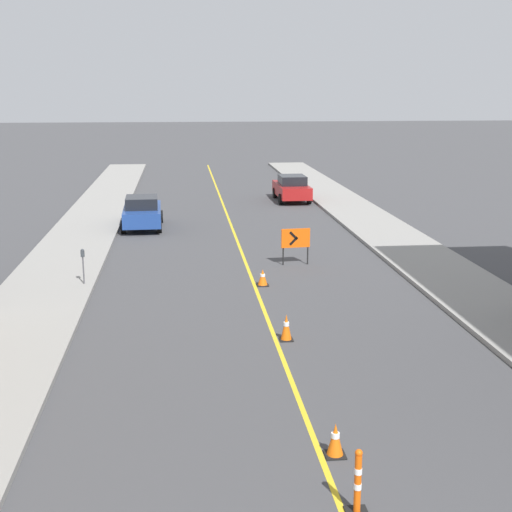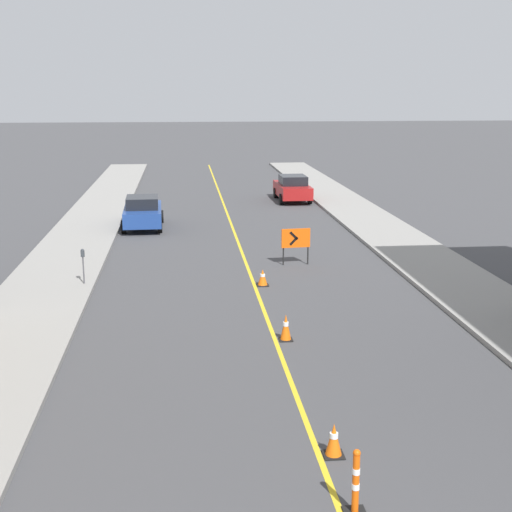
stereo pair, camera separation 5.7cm
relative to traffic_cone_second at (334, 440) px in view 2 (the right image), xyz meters
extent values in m
cube|color=gold|center=(-0.27, 21.66, -0.32)|extent=(0.12, 62.44, 0.01)
cube|color=gray|center=(-7.41, 21.66, -0.25)|extent=(3.19, 62.44, 0.15)
cube|color=gray|center=(6.87, 21.66, -0.25)|extent=(3.19, 62.44, 0.15)
cube|color=black|center=(0.00, 0.00, -0.31)|extent=(0.39, 0.39, 0.03)
cone|color=orange|center=(0.00, 0.00, 0.02)|extent=(0.31, 0.31, 0.62)
cylinder|color=white|center=(0.00, 0.00, 0.09)|extent=(0.16, 0.16, 0.10)
cube|color=black|center=(0.02, 6.35, -0.31)|extent=(0.37, 0.37, 0.03)
cone|color=orange|center=(0.02, 6.35, 0.06)|extent=(0.30, 0.30, 0.70)
cylinder|color=white|center=(0.02, 6.35, 0.15)|extent=(0.16, 0.16, 0.11)
cube|color=black|center=(0.01, 11.95, -0.31)|extent=(0.42, 0.42, 0.03)
cone|color=orange|center=(0.01, 11.95, -0.01)|extent=(0.34, 0.34, 0.55)
cylinder|color=white|center=(0.01, 11.95, 0.05)|extent=(0.18, 0.18, 0.09)
cube|color=black|center=(-0.05, -1.88, -0.30)|extent=(0.37, 0.37, 0.04)
cylinder|color=#EF560C|center=(-0.05, -1.88, 0.22)|extent=(0.11, 0.11, 1.00)
cylinder|color=white|center=(-0.05, -1.88, 0.17)|extent=(0.13, 0.13, 0.10)
cylinder|color=white|center=(-0.05, -1.88, 0.44)|extent=(0.13, 0.13, 0.10)
sphere|color=#EF560C|center=(-0.05, -1.88, 0.75)|extent=(0.13, 0.13, 0.13)
cube|color=#EF560C|center=(1.64, 14.85, 0.74)|extent=(1.14, 0.17, 0.74)
cube|color=black|center=(1.56, 14.81, 0.84)|extent=(0.35, 0.05, 0.35)
cube|color=black|center=(1.56, 14.81, 0.64)|extent=(0.35, 0.05, 0.35)
cylinder|color=black|center=(1.16, 14.85, 0.02)|extent=(0.06, 0.06, 0.69)
cylinder|color=black|center=(2.13, 14.85, 0.02)|extent=(0.06, 0.06, 0.69)
cube|color=navy|center=(-4.67, 23.16, 0.36)|extent=(1.92, 4.35, 0.72)
cube|color=black|center=(-4.67, 22.94, 0.99)|extent=(1.58, 1.98, 0.55)
cylinder|color=black|center=(-5.53, 24.49, 0.00)|extent=(0.24, 0.65, 0.64)
cylinder|color=black|center=(-3.82, 24.49, 0.00)|extent=(0.24, 0.65, 0.64)
cylinder|color=black|center=(-5.53, 21.82, 0.00)|extent=(0.24, 0.65, 0.64)
cylinder|color=black|center=(-3.82, 21.82, 0.00)|extent=(0.24, 0.65, 0.64)
cube|color=maroon|center=(4.01, 31.03, 0.36)|extent=(1.85, 4.32, 0.72)
cube|color=black|center=(4.01, 30.82, 0.99)|extent=(1.55, 1.95, 0.55)
cylinder|color=black|center=(3.15, 32.37, 0.00)|extent=(0.23, 0.64, 0.64)
cylinder|color=black|center=(4.86, 32.37, 0.00)|extent=(0.23, 0.64, 0.64)
cylinder|color=black|center=(3.15, 29.70, 0.00)|extent=(0.23, 0.64, 0.64)
cylinder|color=black|center=(4.86, 29.70, 0.00)|extent=(0.23, 0.64, 0.64)
cylinder|color=#4C4C51|center=(-6.16, 12.32, 0.30)|extent=(0.05, 0.05, 0.96)
cube|color=#33383D|center=(-6.16, 12.32, 0.89)|extent=(0.12, 0.10, 0.22)
sphere|color=#33383D|center=(-6.16, 12.32, 1.00)|extent=(0.11, 0.11, 0.11)
camera|label=1|loc=(-2.76, -11.94, 6.38)|focal=50.00mm
camera|label=2|loc=(-2.70, -11.94, 6.38)|focal=50.00mm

